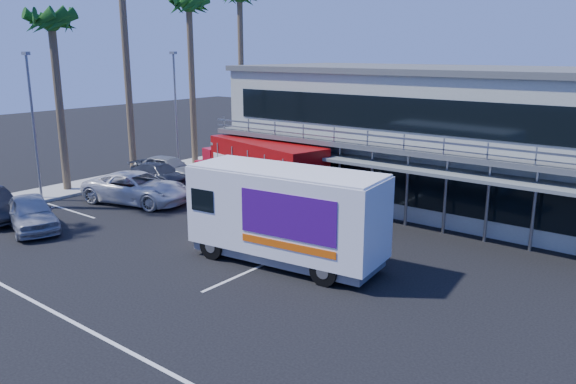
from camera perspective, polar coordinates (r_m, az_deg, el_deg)
The scene contains 14 objects.
ground at distance 22.57m, azimuth -8.52°, elevation -7.11°, with size 120.00×120.00×0.00m, color black.
building at distance 32.06m, azimuth 15.10°, elevation 5.65°, with size 22.40×12.00×7.30m.
curb_strip at distance 37.49m, azimuth -17.62°, elevation 1.08°, with size 3.00×32.00×0.16m, color #A5A399.
palm_c at distance 34.98m, azimuth -22.85°, elevation 14.86°, with size 2.80×2.80×10.75m.
palm_e at distance 40.76m, azimuth -10.01°, elevation 17.38°, with size 2.80×2.80×12.25m.
palm_f at distance 44.95m, azimuth -4.92°, elevation 18.36°, with size 2.80×2.80×13.25m.
light_pole_near at distance 33.59m, azimuth -24.48°, elevation 6.70°, with size 0.50×0.25×8.09m.
light_pole_far at distance 39.16m, azimuth -11.34°, elevation 8.56°, with size 0.50×0.25×8.09m.
red_truck at distance 31.17m, azimuth -2.94°, elevation 2.52°, with size 10.28×4.62×3.37m.
white_van at distance 21.67m, azimuth -0.23°, elevation -2.26°, with size 7.97×3.54×3.77m.
parked_car_a at distance 28.80m, azimuth -24.65°, elevation -1.90°, with size 1.89×4.71×1.60m, color #9C9EA3.
parked_car_c at distance 31.81m, azimuth -15.06°, elevation 0.41°, with size 2.78×6.03×1.68m, color silver.
parked_car_d at distance 35.89m, azimuth -12.85°, elevation 1.79°, with size 1.87×4.59×1.33m, color #272A34.
parked_car_e at distance 36.92m, azimuth -12.10°, elevation 2.40°, with size 1.92×4.78×1.63m, color gray.
Camera 1 is at (15.52, -14.24, 8.11)m, focal length 35.00 mm.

